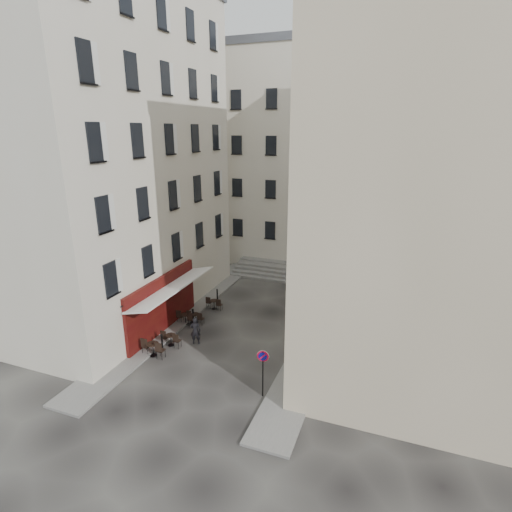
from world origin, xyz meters
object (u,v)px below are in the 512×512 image
at_px(bistro_table_b, 171,339).
at_px(no_parking_sign, 263,364).
at_px(pedestrian, 195,331).
at_px(bistro_table_a, 153,348).

bearing_deg(bistro_table_b, no_parking_sign, -20.77).
relative_size(bistro_table_b, pedestrian, 0.75).
bearing_deg(pedestrian, no_parking_sign, 129.52).
bearing_deg(bistro_table_b, pedestrian, 31.36).
bearing_deg(pedestrian, bistro_table_b, 12.01).
bearing_deg(bistro_table_a, no_parking_sign, -9.68).
xyz_separation_m(bistro_table_a, bistro_table_b, (0.31, 1.27, -0.06)).
xyz_separation_m(bistro_table_b, pedestrian, (1.18, 0.72, 0.37)).
distance_m(no_parking_sign, bistro_table_a, 6.86).
bearing_deg(bistro_table_a, pedestrian, 53.32).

